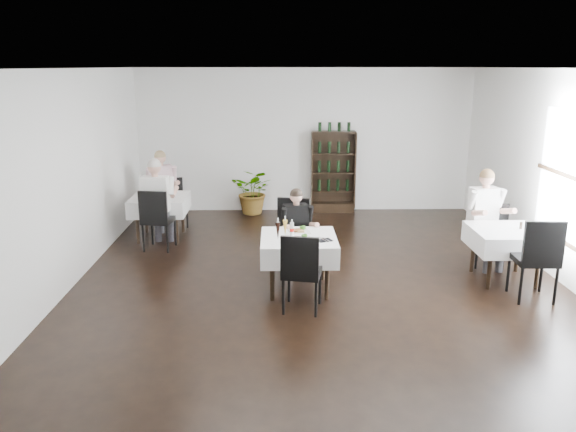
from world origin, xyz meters
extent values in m
plane|color=black|center=(0.00, 0.00, 0.00)|extent=(9.00, 9.00, 0.00)
plane|color=white|center=(0.00, 0.00, 3.00)|extent=(9.00, 9.00, 0.00)
plane|color=white|center=(0.00, 4.50, 1.50)|extent=(7.00, 0.00, 7.00)
plane|color=white|center=(0.00, -4.50, 1.50)|extent=(7.00, 0.00, 7.00)
plane|color=white|center=(-3.50, 0.00, 1.50)|extent=(0.00, 9.00, 9.00)
cube|color=black|center=(3.46, 0.00, 0.63)|extent=(0.05, 2.30, 0.06)
cube|color=black|center=(0.60, 4.32, 0.10)|extent=(0.90, 0.28, 0.20)
cylinder|color=black|center=(-0.67, -0.36, 0.35)|extent=(0.06, 0.06, 0.71)
cylinder|color=black|center=(-0.67, 0.36, 0.35)|extent=(0.06, 0.06, 0.71)
cylinder|color=black|center=(0.07, -0.36, 0.35)|extent=(0.06, 0.06, 0.71)
cylinder|color=black|center=(0.07, 0.36, 0.35)|extent=(0.06, 0.06, 0.71)
cube|color=black|center=(-0.30, 0.00, 0.73)|extent=(0.85, 0.85, 0.04)
cube|color=white|center=(-0.30, 0.00, 0.62)|extent=(1.03, 1.03, 0.30)
cylinder|color=black|center=(-3.04, 2.16, 0.35)|extent=(0.06, 0.06, 0.71)
cylinder|color=black|center=(-3.04, 2.84, 0.35)|extent=(0.06, 0.06, 0.71)
cylinder|color=black|center=(-2.36, 2.16, 0.35)|extent=(0.06, 0.06, 0.71)
cylinder|color=black|center=(-2.36, 2.84, 0.35)|extent=(0.06, 0.06, 0.71)
cube|color=black|center=(-2.70, 2.50, 0.73)|extent=(0.80, 0.80, 0.04)
cube|color=white|center=(-2.70, 2.50, 0.62)|extent=(0.98, 0.98, 0.30)
cylinder|color=black|center=(2.36, -0.04, 0.35)|extent=(0.06, 0.06, 0.71)
cylinder|color=black|center=(2.36, 0.64, 0.35)|extent=(0.06, 0.06, 0.71)
cylinder|color=black|center=(3.04, -0.04, 0.35)|extent=(0.06, 0.06, 0.71)
cylinder|color=black|center=(3.04, 0.64, 0.35)|extent=(0.06, 0.06, 0.71)
cube|color=black|center=(2.70, 0.30, 0.73)|extent=(0.80, 0.80, 0.04)
cube|color=white|center=(2.70, 0.30, 0.62)|extent=(0.98, 0.98, 0.30)
imported|color=#28591E|center=(-1.07, 4.20, 0.48)|extent=(1.07, 1.00, 0.96)
cylinder|color=black|center=(-0.66, 0.59, 0.25)|extent=(0.04, 0.04, 0.50)
cylinder|color=black|center=(-0.56, 1.01, 0.25)|extent=(0.04, 0.04, 0.50)
cylinder|color=black|center=(-0.24, 0.49, 0.25)|extent=(0.04, 0.04, 0.50)
cylinder|color=black|center=(-0.14, 0.91, 0.25)|extent=(0.04, 0.04, 0.50)
cube|color=black|center=(-0.40, 0.75, 0.53)|extent=(0.60, 0.60, 0.08)
cube|color=black|center=(-0.34, 0.97, 0.82)|extent=(0.49, 0.17, 0.54)
cylinder|color=black|center=(-0.04, -0.49, 0.24)|extent=(0.04, 0.04, 0.47)
cylinder|color=black|center=(-0.12, -0.90, 0.24)|extent=(0.04, 0.04, 0.47)
cylinder|color=black|center=(-0.44, -0.41, 0.24)|extent=(0.04, 0.04, 0.47)
cylinder|color=black|center=(-0.52, -0.82, 0.24)|extent=(0.04, 0.04, 0.47)
cube|color=black|center=(-0.28, -0.66, 0.50)|extent=(0.56, 0.56, 0.07)
cube|color=black|center=(-0.32, -0.87, 0.78)|extent=(0.47, 0.14, 0.51)
cylinder|color=black|center=(-2.66, 2.98, 0.21)|extent=(0.03, 0.03, 0.42)
cylinder|color=black|center=(-2.80, 3.32, 0.21)|extent=(0.03, 0.03, 0.42)
cylinder|color=black|center=(-2.32, 3.13, 0.21)|extent=(0.03, 0.03, 0.42)
cylinder|color=black|center=(-2.47, 3.46, 0.21)|extent=(0.03, 0.03, 0.42)
cube|color=black|center=(-2.56, 3.22, 0.45)|extent=(0.55, 0.55, 0.06)
cube|color=black|center=(-2.64, 3.40, 0.70)|extent=(0.41, 0.20, 0.46)
cylinder|color=black|center=(-2.36, 2.04, 0.24)|extent=(0.04, 0.04, 0.48)
cylinder|color=black|center=(-2.42, 1.63, 0.24)|extent=(0.04, 0.04, 0.48)
cylinder|color=black|center=(-2.77, 2.10, 0.24)|extent=(0.04, 0.04, 0.48)
cylinder|color=black|center=(-2.84, 1.69, 0.24)|extent=(0.04, 0.04, 0.48)
cube|color=black|center=(-2.60, 1.87, 0.51)|extent=(0.55, 0.55, 0.07)
cube|color=black|center=(-2.63, 1.65, 0.79)|extent=(0.48, 0.12, 0.52)
cylinder|color=black|center=(2.47, 0.77, 0.22)|extent=(0.03, 0.03, 0.44)
cylinder|color=black|center=(2.61, 1.13, 0.22)|extent=(0.03, 0.03, 0.44)
cylinder|color=black|center=(2.83, 0.63, 0.22)|extent=(0.03, 0.03, 0.44)
cylinder|color=black|center=(2.97, 0.99, 0.22)|extent=(0.03, 0.03, 0.44)
cube|color=black|center=(2.72, 0.88, 0.47)|extent=(0.58, 0.58, 0.07)
cube|color=black|center=(2.79, 1.07, 0.73)|extent=(0.43, 0.21, 0.48)
cylinder|color=black|center=(3.04, -0.15, 0.26)|extent=(0.04, 0.04, 0.52)
cylinder|color=black|center=(3.03, -0.60, 0.26)|extent=(0.04, 0.04, 0.52)
cylinder|color=black|center=(2.59, -0.13, 0.26)|extent=(0.04, 0.04, 0.52)
cylinder|color=black|center=(2.57, -0.58, 0.26)|extent=(0.04, 0.04, 0.52)
cube|color=black|center=(2.81, -0.36, 0.55)|extent=(0.54, 0.54, 0.08)
cube|color=black|center=(2.80, -0.60, 0.86)|extent=(0.52, 0.08, 0.56)
cube|color=#3D3D44|center=(-0.35, 0.56, 0.50)|extent=(0.22, 0.40, 0.13)
cylinder|color=#3D3D44|center=(-0.31, 0.40, 0.22)|extent=(0.10, 0.10, 0.44)
cube|color=#3D3D44|center=(-0.18, 0.61, 0.50)|extent=(0.22, 0.40, 0.13)
cylinder|color=#3D3D44|center=(-0.14, 0.45, 0.22)|extent=(0.10, 0.10, 0.44)
cube|color=black|center=(-0.31, 0.75, 0.80)|extent=(0.40, 0.29, 0.49)
cylinder|color=tan|center=(-0.45, 0.46, 0.78)|extent=(0.14, 0.29, 0.14)
cylinder|color=tan|center=(-0.05, 0.57, 0.78)|extent=(0.14, 0.29, 0.14)
sphere|color=tan|center=(-0.31, 0.73, 1.17)|extent=(0.19, 0.19, 0.19)
sphere|color=black|center=(-0.31, 0.73, 1.20)|extent=(0.19, 0.19, 0.19)
cube|color=#3D3D44|center=(-2.83, 2.99, 0.58)|extent=(0.28, 0.46, 0.15)
cylinder|color=#3D3D44|center=(-2.76, 2.82, 0.25)|extent=(0.11, 0.11, 0.51)
cube|color=#3D3D44|center=(-2.63, 3.06, 0.58)|extent=(0.28, 0.46, 0.15)
cylinder|color=#3D3D44|center=(-2.57, 2.89, 0.25)|extent=(0.11, 0.11, 0.51)
cube|color=beige|center=(-2.80, 3.21, 0.92)|extent=(0.47, 0.36, 0.57)
cylinder|color=tan|center=(-2.93, 2.87, 0.90)|extent=(0.19, 0.33, 0.16)
cylinder|color=tan|center=(-2.48, 3.03, 0.90)|extent=(0.19, 0.33, 0.16)
sphere|color=tan|center=(-2.79, 3.19, 1.36)|extent=(0.22, 0.22, 0.22)
sphere|color=olive|center=(-2.79, 3.19, 1.39)|extent=(0.22, 0.22, 0.22)
cube|color=#3D3D44|center=(-2.51, 2.08, 0.60)|extent=(0.18, 0.46, 0.15)
cylinder|color=#3D3D44|center=(-2.50, 2.27, 0.26)|extent=(0.12, 0.12, 0.53)
cube|color=#3D3D44|center=(-2.72, 2.09, 0.60)|extent=(0.18, 0.46, 0.15)
cylinder|color=#3D3D44|center=(-2.71, 2.28, 0.26)|extent=(0.12, 0.12, 0.53)
cube|color=white|center=(-2.63, 1.88, 0.96)|extent=(0.44, 0.26, 0.59)
cylinder|color=tan|center=(-2.36, 2.15, 0.93)|extent=(0.11, 0.34, 0.17)
cylinder|color=tan|center=(-2.86, 2.18, 0.93)|extent=(0.11, 0.34, 0.17)
sphere|color=tan|center=(-2.62, 1.90, 1.41)|extent=(0.23, 0.23, 0.23)
sphere|color=beige|center=(-2.62, 1.90, 1.44)|extent=(0.23, 0.23, 0.23)
cube|color=#3D3D44|center=(2.53, 0.78, 0.59)|extent=(0.24, 0.47, 0.15)
cylinder|color=#3D3D44|center=(2.57, 0.59, 0.26)|extent=(0.12, 0.12, 0.52)
cube|color=#3D3D44|center=(2.74, 0.82, 0.59)|extent=(0.24, 0.47, 0.15)
cylinder|color=#3D3D44|center=(2.78, 0.64, 0.26)|extent=(0.12, 0.12, 0.52)
cube|color=white|center=(2.59, 1.00, 0.94)|extent=(0.46, 0.32, 0.58)
cylinder|color=tan|center=(2.41, 0.67, 0.92)|extent=(0.15, 0.34, 0.16)
cylinder|color=tan|center=(2.89, 0.77, 0.92)|extent=(0.15, 0.34, 0.16)
sphere|color=tan|center=(2.59, 0.97, 1.38)|extent=(0.22, 0.22, 0.22)
sphere|color=brown|center=(2.59, 0.97, 1.42)|extent=(0.22, 0.22, 0.22)
cube|color=white|center=(-0.28, 0.23, 0.78)|extent=(0.33, 0.33, 0.02)
cube|color=brown|center=(-0.32, 0.21, 0.80)|extent=(0.14, 0.13, 0.03)
sphere|color=#34731E|center=(-0.22, 0.27, 0.82)|extent=(0.06, 0.06, 0.06)
cube|color=#987045|center=(-0.26, 0.17, 0.80)|extent=(0.10, 0.08, 0.02)
cube|color=white|center=(-0.27, -0.14, 0.78)|extent=(0.31, 0.31, 0.02)
cube|color=brown|center=(-0.30, -0.16, 0.80)|extent=(0.11, 0.09, 0.02)
sphere|color=#34731E|center=(-0.22, -0.10, 0.82)|extent=(0.06, 0.06, 0.06)
cube|color=#987045|center=(-0.26, -0.20, 0.80)|extent=(0.11, 0.11, 0.02)
cone|color=black|center=(-0.58, -0.11, 0.89)|extent=(0.07, 0.07, 0.24)
cylinder|color=silver|center=(-0.58, -0.11, 1.04)|extent=(0.02, 0.02, 0.06)
cone|color=gold|center=(-0.48, 0.06, 0.88)|extent=(0.07, 0.07, 0.22)
cylinder|color=silver|center=(-0.48, 0.06, 1.02)|extent=(0.02, 0.02, 0.06)
cylinder|color=silver|center=(-0.39, 0.08, 0.86)|extent=(0.05, 0.05, 0.18)
cylinder|color=#A61009|center=(-0.39, 0.08, 0.85)|extent=(0.06, 0.06, 0.05)
cylinder|color=silver|center=(-0.39, 0.08, 0.97)|extent=(0.02, 0.02, 0.05)
cube|color=black|center=(0.04, -0.17, 0.77)|extent=(0.23, 0.21, 0.01)
cylinder|color=silver|center=(0.02, -0.17, 0.78)|extent=(0.09, 0.20, 0.01)
cylinder|color=silver|center=(0.06, -0.17, 0.78)|extent=(0.10, 0.20, 0.01)
cylinder|color=black|center=(2.90, 0.32, 0.82)|extent=(0.05, 0.05, 0.10)
camera|label=1|loc=(-0.60, -7.32, 3.03)|focal=35.00mm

